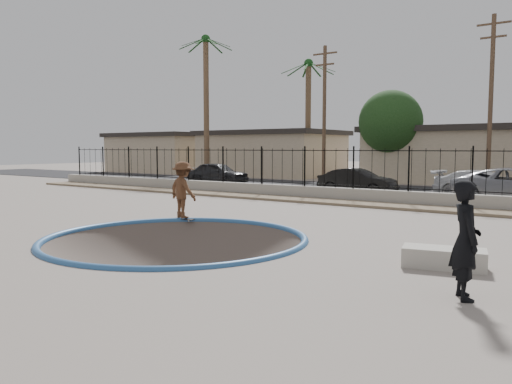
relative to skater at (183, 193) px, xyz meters
The scene contains 22 objects.
ground 10.82m from the skater, 78.10° to the left, with size 120.00×120.00×2.20m, color gray.
bowl_pit 3.53m from the skater, 49.88° to the right, with size 6.84×6.84×1.80m, color #4E433C, non-canonical shape.
coping_ring 3.53m from the skater, 49.88° to the right, with size 7.04×7.04×0.20m, color #2D5C93.
rock_strip 7.96m from the skater, 73.92° to the left, with size 42.00×1.60×0.11m, color #927E60.
retaining_wall 8.99m from the skater, 75.86° to the left, with size 42.00×0.45×0.60m, color gray.
fence 8.99m from the skater, 75.86° to the left, with size 40.00×0.04×1.80m.
street 15.58m from the skater, 81.90° to the left, with size 90.00×8.00×0.04m, color black.
house_west_far 35.88m from the skater, 136.03° to the left, with size 10.60×8.60×3.90m.
house_west 28.02m from the skater, 117.22° to the left, with size 11.60×8.60×3.90m.
house_center 25.02m from the skater, 84.97° to the left, with size 10.60×8.60×3.90m.
palm_left 24.64m from the skater, 128.83° to the left, with size 2.30×2.30×11.30m.
palm_mid 24.41m from the skater, 109.22° to the left, with size 2.30×2.30×9.30m.
utility_pole_left 18.21m from the skater, 102.35° to the left, with size 1.70×0.24×9.00m.
utility_pole_mid 18.90m from the skater, 70.41° to the left, with size 1.70×0.24×9.50m.
street_tree_left 21.66m from the skater, 92.16° to the left, with size 4.32×4.32×6.36m.
skater is the anchor object (origin of this frame).
skateboard 0.88m from the skater, 90.00° to the right, with size 0.81×0.31×0.07m.
videographer 10.39m from the skater, 21.12° to the right, with size 0.70×0.46×1.92m, color black.
concrete_ledge 9.07m from the skater, 11.24° to the right, with size 1.60×0.70×0.40m, color #B3AD9F.
car_a 16.40m from the skater, 125.47° to the left, with size 1.71×4.24×1.44m, color black.
car_b 11.90m from the skater, 85.16° to the left, with size 1.40×4.00×1.32m, color black.
car_c 15.00m from the skater, 63.31° to the left, with size 1.85×4.54×1.32m, color silver.
Camera 1 is at (9.28, -10.48, 2.42)m, focal length 35.00 mm.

